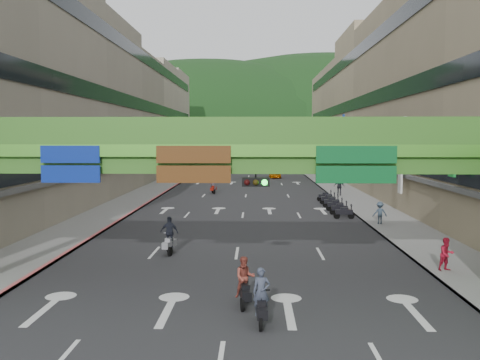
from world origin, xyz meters
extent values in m
plane|color=black|center=(0.00, 0.00, 0.00)|extent=(320.00, 320.00, 0.00)
cube|color=#28282B|center=(0.00, 50.00, 0.01)|extent=(18.00, 140.00, 0.02)
cube|color=gray|center=(-11.00, 50.00, 0.07)|extent=(4.00, 140.00, 0.15)
cube|color=gray|center=(11.00, 50.00, 0.07)|extent=(4.00, 140.00, 0.15)
cube|color=#CC5959|center=(-9.10, 50.00, 0.09)|extent=(0.20, 140.00, 0.18)
cube|color=gray|center=(9.10, 50.00, 0.09)|extent=(0.20, 140.00, 0.18)
cube|color=#9E937F|center=(-19.00, 50.00, 9.50)|extent=(12.00, 95.00, 19.00)
cube|color=black|center=(-12.95, 50.00, 4.20)|extent=(0.08, 90.25, 1.40)
cube|color=black|center=(-12.95, 50.00, 10.20)|extent=(0.08, 90.25, 1.40)
cube|color=black|center=(-12.95, 50.00, 16.20)|extent=(0.08, 90.25, 1.40)
cube|color=gray|center=(19.00, 50.00, 9.50)|extent=(12.00, 95.00, 19.00)
cube|color=black|center=(12.95, 50.00, 4.20)|extent=(0.08, 90.25, 1.40)
cube|color=black|center=(12.95, 50.00, 10.20)|extent=(0.08, 90.25, 1.40)
cube|color=black|center=(12.95, 50.00, 16.20)|extent=(0.08, 90.25, 1.40)
cube|color=#4C9E2D|center=(0.00, 6.00, 5.75)|extent=(28.00, 2.20, 0.50)
cube|color=#387223|center=(0.00, 6.00, 5.15)|extent=(28.00, 1.76, 0.70)
cube|color=#387223|center=(0.00, 4.96, 6.55)|extent=(28.00, 0.12, 1.10)
cube|color=#387223|center=(0.00, 7.04, 6.55)|extent=(28.00, 0.12, 1.10)
cube|color=navy|center=(-6.50, 4.92, 5.15)|extent=(2.40, 0.12, 1.50)
cube|color=#593314|center=(-1.50, 4.92, 5.15)|extent=(3.00, 0.12, 1.50)
cube|color=#0C5926|center=(5.00, 4.92, 5.15)|extent=(3.20, 0.12, 1.50)
cube|color=black|center=(1.00, 4.77, 4.50)|extent=(1.10, 0.28, 0.35)
cube|color=#4C9E2D|center=(0.00, 65.00, 5.75)|extent=(28.00, 2.20, 0.50)
cube|color=#387223|center=(0.00, 65.00, 5.15)|extent=(28.00, 1.76, 0.70)
cube|color=#4C9E2D|center=(-11.00, 65.00, 2.40)|extent=(0.60, 0.60, 4.80)
cube|color=#4C9E2D|center=(11.00, 65.00, 2.40)|extent=(0.60, 0.60, 4.80)
cube|color=#387223|center=(0.00, 63.96, 6.55)|extent=(28.00, 0.12, 1.10)
cube|color=#387223|center=(0.00, 66.04, 6.55)|extent=(28.00, 0.12, 1.10)
ellipsoid|color=#1C4419|center=(-15.00, 160.00, 0.00)|extent=(168.00, 140.00, 112.00)
ellipsoid|color=#1C4419|center=(25.00, 180.00, 0.00)|extent=(208.00, 176.00, 128.00)
cylinder|color=black|center=(0.00, 30.00, 6.20)|extent=(26.00, 0.03, 0.03)
cone|color=red|center=(-12.50, 30.00, 5.95)|extent=(0.36, 0.36, 0.40)
cone|color=gold|center=(-10.23, 30.00, 5.95)|extent=(0.36, 0.36, 0.40)
cone|color=#193FB2|center=(-7.95, 30.00, 5.95)|extent=(0.36, 0.36, 0.40)
cone|color=silver|center=(-5.68, 30.00, 5.95)|extent=(0.36, 0.36, 0.40)
cone|color=#198C33|center=(-3.41, 30.00, 5.95)|extent=(0.36, 0.36, 0.40)
cone|color=orange|center=(-1.14, 30.00, 5.95)|extent=(0.36, 0.36, 0.40)
cone|color=red|center=(1.14, 30.00, 5.95)|extent=(0.36, 0.36, 0.40)
cone|color=gold|center=(3.41, 30.00, 5.95)|extent=(0.36, 0.36, 0.40)
cone|color=#193FB2|center=(5.68, 30.00, 5.95)|extent=(0.36, 0.36, 0.40)
cone|color=silver|center=(7.95, 30.00, 5.95)|extent=(0.36, 0.36, 0.40)
cone|color=#198C33|center=(10.23, 30.00, 5.95)|extent=(0.36, 0.36, 0.40)
cone|color=orange|center=(12.50, 30.00, 5.95)|extent=(0.36, 0.36, 0.40)
cube|color=black|center=(1.19, 1.00, 0.55)|extent=(0.42, 1.32, 0.35)
cube|color=black|center=(1.19, 1.00, 0.80)|extent=(0.33, 0.57, 0.18)
cube|color=black|center=(1.22, 1.55, 1.05)|extent=(0.55, 0.09, 0.06)
cylinder|color=black|center=(1.22, 1.55, 0.25)|extent=(0.13, 0.50, 0.50)
cylinder|color=black|center=(1.16, 0.45, 0.25)|extent=(0.13, 0.50, 0.50)
imported|color=#373E4F|center=(1.19, 1.00, 1.15)|extent=(0.61, 0.42, 1.61)
cube|color=black|center=(0.60, 2.93, 0.55)|extent=(0.54, 1.34, 0.35)
cube|color=black|center=(0.60, 2.93, 0.80)|extent=(0.38, 0.59, 0.18)
cube|color=black|center=(0.68, 3.47, 1.05)|extent=(0.55, 0.14, 0.06)
cylinder|color=black|center=(0.68, 3.47, 0.25)|extent=(0.17, 0.51, 0.50)
cylinder|color=black|center=(0.52, 2.38, 0.25)|extent=(0.17, 0.51, 0.50)
imported|color=brown|center=(0.60, 2.93, 1.12)|extent=(0.83, 0.69, 1.54)
cube|color=#94939C|center=(-3.63, 11.73, 0.55)|extent=(0.63, 1.35, 0.35)
cube|color=#94939C|center=(-3.63, 11.73, 0.80)|extent=(0.41, 0.60, 0.18)
cube|color=#94939C|center=(-3.75, 12.26, 1.05)|extent=(0.55, 0.18, 0.06)
cylinder|color=black|center=(-3.75, 12.26, 0.25)|extent=(0.21, 0.51, 0.50)
cylinder|color=black|center=(-3.50, 11.19, 0.25)|extent=(0.21, 0.51, 0.50)
imported|color=#222633|center=(-3.63, 11.73, 1.20)|extent=(1.06, 0.62, 1.69)
cube|color=maroon|center=(-3.61, 42.18, 0.55)|extent=(0.64, 1.35, 0.35)
cube|color=maroon|center=(-3.61, 42.18, 0.80)|extent=(0.42, 0.60, 0.18)
cube|color=maroon|center=(-3.74, 42.72, 1.05)|extent=(0.55, 0.19, 0.06)
cylinder|color=black|center=(-3.74, 42.72, 0.25)|extent=(0.21, 0.51, 0.50)
cylinder|color=black|center=(-3.49, 41.65, 0.25)|extent=(0.21, 0.51, 0.50)
imported|color=#434249|center=(-3.61, 42.18, 1.12)|extent=(0.84, 0.65, 1.54)
cube|color=black|center=(7.80, 24.29, 0.55)|extent=(1.30, 0.36, 0.35)
cube|color=black|center=(7.80, 24.29, 0.80)|extent=(0.55, 0.31, 0.18)
cube|color=black|center=(8.35, 24.30, 1.05)|extent=(0.07, 0.55, 0.06)
cylinder|color=black|center=(8.35, 24.30, 0.25)|extent=(0.50, 0.10, 0.50)
cylinder|color=black|center=(7.25, 24.28, 0.25)|extent=(0.50, 0.10, 0.50)
cube|color=black|center=(7.80, 26.49, 0.55)|extent=(1.30, 0.36, 0.35)
cube|color=black|center=(7.80, 26.49, 0.80)|extent=(0.55, 0.31, 0.18)
cube|color=black|center=(8.35, 26.50, 1.05)|extent=(0.07, 0.55, 0.06)
cylinder|color=black|center=(8.35, 26.50, 0.25)|extent=(0.50, 0.10, 0.50)
cylinder|color=black|center=(7.25, 26.48, 0.25)|extent=(0.50, 0.10, 0.50)
cube|color=black|center=(7.80, 28.69, 0.55)|extent=(1.30, 0.36, 0.35)
cube|color=black|center=(7.80, 28.69, 0.80)|extent=(0.55, 0.31, 0.18)
cube|color=black|center=(8.35, 28.70, 1.05)|extent=(0.07, 0.55, 0.06)
cylinder|color=black|center=(8.35, 28.70, 0.25)|extent=(0.50, 0.10, 0.50)
cylinder|color=black|center=(7.25, 28.68, 0.25)|extent=(0.50, 0.10, 0.50)
cube|color=black|center=(7.80, 30.89, 0.55)|extent=(1.30, 0.36, 0.35)
cube|color=black|center=(7.80, 30.89, 0.80)|extent=(0.55, 0.31, 0.18)
cube|color=black|center=(8.35, 30.90, 1.05)|extent=(0.07, 0.55, 0.06)
cylinder|color=black|center=(8.35, 30.90, 0.25)|extent=(0.50, 0.10, 0.50)
cylinder|color=black|center=(7.25, 30.88, 0.25)|extent=(0.50, 0.10, 0.50)
cube|color=black|center=(7.80, 33.09, 0.55)|extent=(1.30, 0.36, 0.35)
cube|color=black|center=(7.80, 33.09, 0.80)|extent=(0.55, 0.31, 0.18)
cube|color=black|center=(8.35, 33.10, 1.05)|extent=(0.07, 0.55, 0.06)
cylinder|color=black|center=(8.35, 33.10, 0.25)|extent=(0.50, 0.10, 0.50)
cylinder|color=black|center=(7.25, 33.08, 0.25)|extent=(0.50, 0.10, 0.50)
cube|color=black|center=(7.80, 35.29, 0.55)|extent=(1.30, 0.36, 0.35)
cube|color=black|center=(7.80, 35.29, 0.80)|extent=(0.55, 0.31, 0.18)
cube|color=black|center=(8.35, 35.30, 1.05)|extent=(0.07, 0.55, 0.06)
cylinder|color=black|center=(8.35, 35.30, 0.25)|extent=(0.50, 0.10, 0.50)
cylinder|color=black|center=(7.25, 35.28, 0.25)|extent=(0.50, 0.10, 0.50)
imported|color=#A6A8AF|center=(-7.00, 63.70, 0.65)|extent=(1.40, 3.93, 1.29)
imported|color=orange|center=(4.00, 64.77, 0.72)|extent=(1.80, 4.27, 1.44)
imported|color=#B5152E|center=(9.80, 8.00, 0.77)|extent=(0.88, 0.77, 1.53)
imported|color=#212229|center=(9.80, 39.51, 0.93)|extent=(1.17, 0.69, 1.86)
imported|color=#374858|center=(9.80, 21.19, 0.78)|extent=(0.74, 0.49, 1.57)
camera|label=1|loc=(0.97, -16.46, 6.32)|focal=40.00mm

